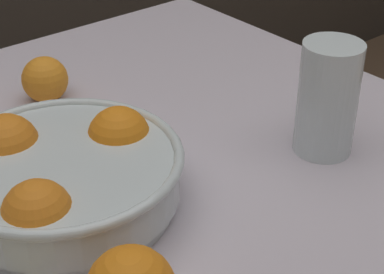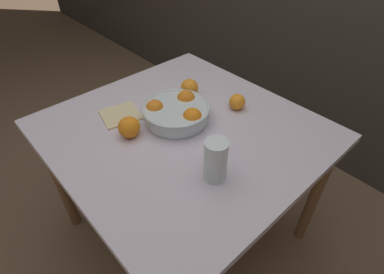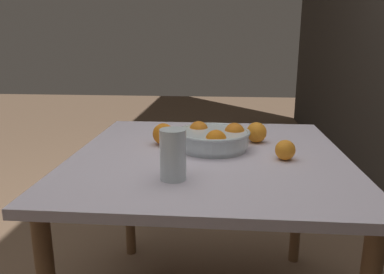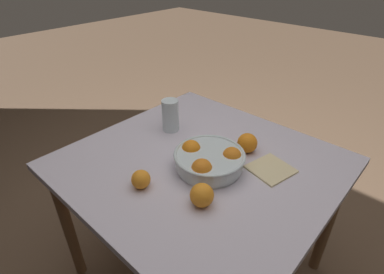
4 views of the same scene
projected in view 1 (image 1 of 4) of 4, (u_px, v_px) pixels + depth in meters
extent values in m
cube|color=silver|center=(114.00, 203.00, 0.77)|extent=(1.01, 0.97, 0.03)
cylinder|color=brown|center=(182.00, 163.00, 1.48)|extent=(0.05, 0.05, 0.67)
cylinder|color=silver|center=(67.00, 200.00, 0.74)|extent=(0.25, 0.25, 0.02)
cylinder|color=silver|center=(64.00, 177.00, 0.72)|extent=(0.26, 0.26, 0.05)
torus|color=silver|center=(62.00, 159.00, 0.71)|extent=(0.27, 0.27, 0.01)
sphere|color=orange|center=(119.00, 137.00, 0.77)|extent=(0.08, 0.08, 0.08)
sphere|color=orange|center=(7.00, 146.00, 0.75)|extent=(0.08, 0.08, 0.08)
sphere|color=orange|center=(38.00, 215.00, 0.65)|extent=(0.07, 0.07, 0.07)
cylinder|color=#F4A314|center=(325.00, 116.00, 0.82)|extent=(0.07, 0.07, 0.10)
cylinder|color=silver|center=(328.00, 99.00, 0.81)|extent=(0.08, 0.08, 0.15)
sphere|color=orange|center=(45.00, 79.00, 0.95)|extent=(0.07, 0.07, 0.07)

